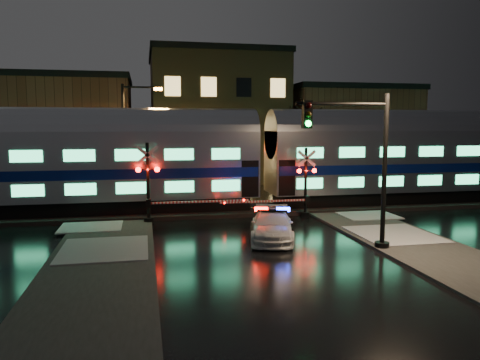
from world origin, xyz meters
The scene contains 13 objects.
ground centered at (0.00, 0.00, 0.00)m, with size 120.00×120.00×0.00m, color black.
ballast centered at (0.00, 5.00, 0.12)m, with size 90.00×4.20×0.24m, color black.
sidewalk_left centered at (-6.50, -6.00, 0.06)m, with size 4.00×20.00×0.12m, color #2D2D2D.
sidewalk_right centered at (6.50, -6.00, 0.06)m, with size 4.00×20.00×0.12m, color #2D2D2D.
building_left centered at (-13.00, 22.00, 4.50)m, with size 14.00×10.00×9.00m, color brown.
building_mid centered at (2.00, 22.50, 5.75)m, with size 12.00×11.00×11.50m, color brown.
building_right centered at (15.00, 22.00, 4.25)m, with size 12.00×10.00×8.50m, color brown.
train centered at (2.19, 5.00, 3.38)m, with size 51.00×3.12×5.92m.
police_car centered at (0.80, -2.32, 0.67)m, with size 2.95×4.87×1.48m.
crossing_signal_right centered at (3.69, 2.30, 1.63)m, with size 5.57×0.65×3.94m.
crossing_signal_left centered at (-4.30, 2.31, 1.78)m, with size 6.05×0.67×4.28m.
traffic_light centered at (3.83, -4.96, 3.43)m, with size 4.17×0.73×6.44m.
streetlight centered at (-5.82, 9.00, 4.52)m, with size 2.62×0.27×7.84m.
Camera 1 is at (-4.80, -22.42, 5.15)m, focal length 35.00 mm.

